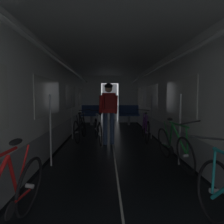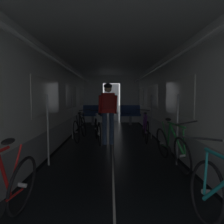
{
  "view_description": "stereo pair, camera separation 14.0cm",
  "coord_description": "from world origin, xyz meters",
  "px_view_note": "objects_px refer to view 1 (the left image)",
  "views": [
    {
      "loc": [
        -0.18,
        -1.97,
        1.35
      ],
      "look_at": [
        0.0,
        4.77,
        0.86
      ],
      "focal_mm": 33.63,
      "sensor_mm": 36.0,
      "label": 1
    },
    {
      "loc": [
        -0.04,
        -1.97,
        1.35
      ],
      "look_at": [
        0.0,
        4.77,
        0.86
      ],
      "focal_mm": 33.63,
      "sensor_mm": 36.0,
      "label": 2
    }
  ],
  "objects_px": {
    "bicycle_purple": "(145,128)",
    "person_cyclist_aisle": "(109,107)",
    "bicycle_white_in_aisle": "(98,130)",
    "bench_seat_far_left": "(91,113)",
    "bicycle_black": "(80,128)",
    "bicycle_red": "(5,204)",
    "bench_seat_far_right": "(129,113)",
    "bicycle_green": "(174,146)"
  },
  "relations": [
    {
      "from": "bicycle_purple",
      "to": "person_cyclist_aisle",
      "type": "distance_m",
      "value": 1.42
    },
    {
      "from": "bicycle_purple",
      "to": "bicycle_white_in_aisle",
      "type": "bearing_deg",
      "value": -170.69
    },
    {
      "from": "bicycle_white_in_aisle",
      "to": "bench_seat_far_left",
      "type": "bearing_deg",
      "value": 96.99
    },
    {
      "from": "bicycle_black",
      "to": "bicycle_red",
      "type": "xyz_separation_m",
      "value": [
        -0.11,
        -4.65,
        -0.0
      ]
    },
    {
      "from": "bicycle_black",
      "to": "person_cyclist_aisle",
      "type": "distance_m",
      "value": 1.28
    },
    {
      "from": "bench_seat_far_right",
      "to": "bicycle_green",
      "type": "relative_size",
      "value": 0.58
    },
    {
      "from": "bicycle_red",
      "to": "bicycle_black",
      "type": "bearing_deg",
      "value": 88.68
    },
    {
      "from": "bench_seat_far_left",
      "to": "bicycle_black",
      "type": "xyz_separation_m",
      "value": [
        -0.09,
        -3.54,
        -0.19
      ]
    },
    {
      "from": "bicycle_white_in_aisle",
      "to": "person_cyclist_aisle",
      "type": "bearing_deg",
      "value": -40.77
    },
    {
      "from": "bench_seat_far_left",
      "to": "bicycle_red",
      "type": "bearing_deg",
      "value": -91.39
    },
    {
      "from": "bicycle_black",
      "to": "bicycle_white_in_aisle",
      "type": "bearing_deg",
      "value": -32.05
    },
    {
      "from": "person_cyclist_aisle",
      "to": "bicycle_red",
      "type": "bearing_deg",
      "value": -103.77
    },
    {
      "from": "bicycle_black",
      "to": "person_cyclist_aisle",
      "type": "bearing_deg",
      "value": -35.35
    },
    {
      "from": "bench_seat_far_right",
      "to": "bicycle_green",
      "type": "bearing_deg",
      "value": -87.57
    },
    {
      "from": "bench_seat_far_left",
      "to": "bicycle_purple",
      "type": "distance_m",
      "value": 4.14
    },
    {
      "from": "bench_seat_far_right",
      "to": "bicycle_white_in_aisle",
      "type": "relative_size",
      "value": 0.59
    },
    {
      "from": "bench_seat_far_left",
      "to": "bicycle_white_in_aisle",
      "type": "distance_m",
      "value": 3.93
    },
    {
      "from": "bicycle_black",
      "to": "bicycle_white_in_aisle",
      "type": "xyz_separation_m",
      "value": [
        0.57,
        -0.36,
        0.0
      ]
    },
    {
      "from": "bicycle_red",
      "to": "bicycle_green",
      "type": "bearing_deg",
      "value": 44.29
    },
    {
      "from": "bicycle_red",
      "to": "bench_seat_far_left",
      "type": "bearing_deg",
      "value": 88.61
    },
    {
      "from": "bench_seat_far_right",
      "to": "person_cyclist_aisle",
      "type": "relative_size",
      "value": 0.57
    },
    {
      "from": "bench_seat_far_left",
      "to": "bicycle_black",
      "type": "distance_m",
      "value": 3.54
    },
    {
      "from": "bicycle_green",
      "to": "bicycle_red",
      "type": "bearing_deg",
      "value": -135.71
    },
    {
      "from": "bicycle_red",
      "to": "bicycle_purple",
      "type": "distance_m",
      "value": 5.0
    },
    {
      "from": "bicycle_purple",
      "to": "bicycle_white_in_aisle",
      "type": "distance_m",
      "value": 1.47
    },
    {
      "from": "bicycle_green",
      "to": "bicycle_purple",
      "type": "relative_size",
      "value": 1.0
    },
    {
      "from": "bicycle_red",
      "to": "person_cyclist_aisle",
      "type": "relative_size",
      "value": 0.98
    },
    {
      "from": "bicycle_red",
      "to": "bicycle_white_in_aisle",
      "type": "xyz_separation_m",
      "value": [
        0.68,
        4.29,
        0.0
      ]
    },
    {
      "from": "bicycle_green",
      "to": "bench_seat_far_right",
      "type": "bearing_deg",
      "value": 92.43
    },
    {
      "from": "person_cyclist_aisle",
      "to": "bicycle_white_in_aisle",
      "type": "relative_size",
      "value": 1.03
    },
    {
      "from": "bicycle_red",
      "to": "bicycle_white_in_aisle",
      "type": "bearing_deg",
      "value": 81.05
    },
    {
      "from": "bicycle_black",
      "to": "bicycle_white_in_aisle",
      "type": "height_order",
      "value": "bicycle_black"
    },
    {
      "from": "person_cyclist_aisle",
      "to": "bicycle_white_in_aisle",
      "type": "bearing_deg",
      "value": 139.23
    },
    {
      "from": "bench_seat_far_right",
      "to": "bicycle_white_in_aisle",
      "type": "xyz_separation_m",
      "value": [
        -1.32,
        -3.89,
        -0.18
      ]
    },
    {
      "from": "bench_seat_far_right",
      "to": "bicycle_white_in_aisle",
      "type": "distance_m",
      "value": 4.12
    },
    {
      "from": "bench_seat_far_right",
      "to": "bicycle_green",
      "type": "distance_m",
      "value": 5.99
    },
    {
      "from": "bicycle_purple",
      "to": "bicycle_white_in_aisle",
      "type": "height_order",
      "value": "bicycle_purple"
    },
    {
      "from": "bicycle_purple",
      "to": "bicycle_black",
      "type": "bearing_deg",
      "value": 176.63
    },
    {
      "from": "person_cyclist_aisle",
      "to": "bicycle_black",
      "type": "bearing_deg",
      "value": 144.65
    },
    {
      "from": "bicycle_red",
      "to": "person_cyclist_aisle",
      "type": "xyz_separation_m",
      "value": [
        0.99,
        4.02,
        0.69
      ]
    },
    {
      "from": "bench_seat_far_right",
      "to": "bicycle_red",
      "type": "height_order",
      "value": "bicycle_red"
    },
    {
      "from": "bench_seat_far_right",
      "to": "bicycle_black",
      "type": "bearing_deg",
      "value": -118.14
    }
  ]
}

